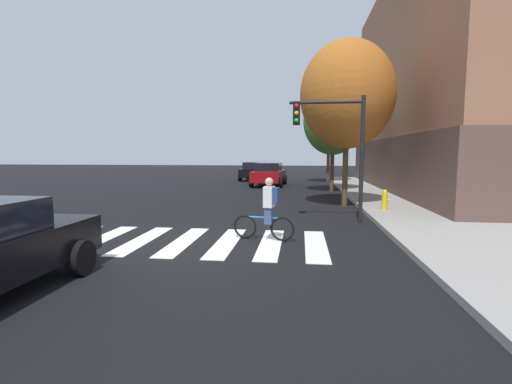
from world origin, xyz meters
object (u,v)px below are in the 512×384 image
street_tree_mid (333,121)px  sedan_mid (269,174)px  traffic_light_near (337,137)px  sedan_far (255,171)px  fire_hydrant (385,200)px  street_tree_far (329,125)px  street_tree_near (347,95)px  cyclist (268,209)px

street_tree_mid → sedan_mid: bearing=138.9°
traffic_light_near → street_tree_mid: 10.31m
sedan_far → traffic_light_near: 19.86m
fire_hydrant → sedan_far: bearing=113.1°
sedan_far → street_tree_far: bearing=-15.9°
traffic_light_near → fire_hydrant: size_ratio=5.38×
street_tree_near → street_tree_far: size_ratio=1.07×
street_tree_far → street_tree_mid: bearing=-92.3°
street_tree_far → fire_hydrant: bearing=-85.9°
sedan_mid → street_tree_far: (4.42, 3.54, 3.64)m
cyclist → sedan_mid: bearing=94.8°
cyclist → traffic_light_near: 4.01m
sedan_far → traffic_light_near: (5.11, -19.08, 2.06)m
sedan_far → fire_hydrant: 18.36m
sedan_mid → street_tree_near: size_ratio=0.68×
sedan_mid → street_tree_near: 11.44m
street_tree_far → sedan_mid: bearing=-141.4°
sedan_far → fire_hydrant: sedan_far is taller
sedan_mid → street_tree_mid: street_tree_mid is taller
traffic_light_near → street_tree_far: bearing=86.7°
fire_hydrant → street_tree_far: bearing=94.1°
traffic_light_near → cyclist: bearing=-125.9°
fire_hydrant → street_tree_near: (-1.33, 1.74, 4.29)m
sedan_far → traffic_light_near: size_ratio=1.10×
fire_hydrant → street_tree_mid: 8.93m
sedan_mid → street_tree_mid: 6.45m
sedan_far → street_tree_mid: street_tree_mid is taller
sedan_mid → cyclist: size_ratio=2.88×
street_tree_near → street_tree_mid: size_ratio=1.14×
sedan_far → street_tree_far: (6.11, -1.74, 3.69)m
cyclist → street_tree_mid: street_tree_mid is taller
street_tree_near → street_tree_mid: street_tree_near is taller
cyclist → street_tree_mid: (2.75, 13.00, 3.40)m
street_tree_far → traffic_light_near: bearing=-93.3°
street_tree_near → street_tree_mid: (-0.04, 6.27, -0.58)m
cyclist → traffic_light_near: bearing=54.1°
fire_hydrant → street_tree_near: bearing=127.5°
sedan_far → street_tree_near: (5.88, -15.15, 4.02)m
cyclist → traffic_light_near: (2.03, 2.81, 2.02)m
sedan_far → street_tree_near: bearing=-68.8°
street_tree_mid → street_tree_far: bearing=87.7°
sedan_mid → sedan_far: (-1.69, 5.27, -0.05)m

